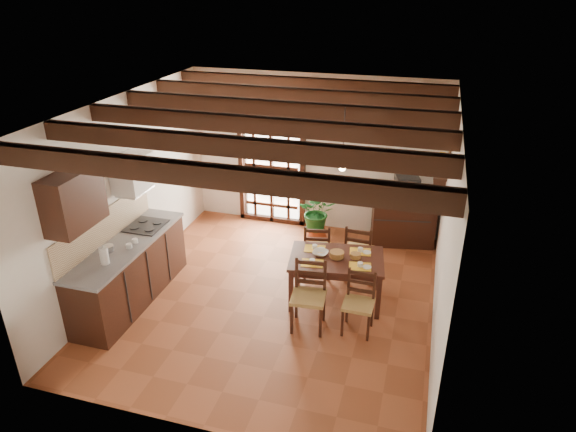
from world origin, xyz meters
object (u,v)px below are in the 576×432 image
(chair_near_right, at_px, (358,314))
(pendant_lamp, at_px, (342,162))
(kitchen_counter, at_px, (130,271))
(crt_tv, at_px, (407,186))
(potted_plant, at_px, (318,210))
(sideboard, at_px, (403,220))
(chair_far_left, at_px, (317,258))
(chair_near_left, at_px, (308,308))
(chair_far_right, at_px, (359,261))
(dining_table, at_px, (336,263))

(chair_near_right, height_order, pendant_lamp, pendant_lamp)
(kitchen_counter, relative_size, pendant_lamp, 2.66)
(crt_tv, xyz_separation_m, potted_plant, (-1.46, -0.26, -0.51))
(potted_plant, bearing_deg, sideboard, 10.22)
(kitchen_counter, xyz_separation_m, chair_near_right, (3.24, 0.18, -0.21))
(chair_far_left, distance_m, crt_tv, 2.02)
(chair_near_left, bearing_deg, kitchen_counter, 176.43)
(chair_far_left, height_order, chair_far_right, chair_far_right)
(pendant_lamp, bearing_deg, chair_near_left, -105.64)
(sideboard, bearing_deg, dining_table, -121.13)
(dining_table, relative_size, pendant_lamp, 1.67)
(chair_near_left, xyz_separation_m, chair_far_left, (-0.19, 1.31, -0.02))
(crt_tv, relative_size, potted_plant, 0.25)
(potted_plant, bearing_deg, pendant_lamp, -67.89)
(dining_table, distance_m, pendant_lamp, 1.47)
(kitchen_counter, distance_m, pendant_lamp, 3.37)
(kitchen_counter, distance_m, potted_plant, 3.34)
(chair_near_right, relative_size, pendant_lamp, 1.00)
(chair_far_right, xyz_separation_m, sideboard, (0.55, 1.33, 0.16))
(kitchen_counter, xyz_separation_m, chair_near_left, (2.60, 0.08, -0.17))
(potted_plant, bearing_deg, dining_table, -69.02)
(kitchen_counter, distance_m, chair_near_left, 2.61)
(kitchen_counter, bearing_deg, crt_tv, 38.08)
(kitchen_counter, height_order, chair_far_left, kitchen_counter)
(chair_near_left, distance_m, chair_far_left, 1.33)
(chair_far_right, bearing_deg, chair_near_left, 75.70)
(dining_table, height_order, chair_near_left, chair_near_left)
(chair_far_left, bearing_deg, pendant_lamp, 118.48)
(chair_near_right, relative_size, potted_plant, 0.47)
(crt_tv, bearing_deg, chair_near_right, -112.16)
(chair_far_left, bearing_deg, dining_table, 113.58)
(dining_table, bearing_deg, chair_far_right, 64.12)
(chair_far_left, bearing_deg, chair_near_right, 113.66)
(kitchen_counter, height_order, pendant_lamp, pendant_lamp)
(chair_near_left, xyz_separation_m, crt_tv, (1.00, 2.74, 0.78))
(chair_near_left, height_order, pendant_lamp, pendant_lamp)
(dining_table, relative_size, chair_far_left, 1.57)
(chair_near_left, distance_m, chair_near_right, 0.65)
(sideboard, distance_m, pendant_lamp, 2.65)
(chair_near_left, xyz_separation_m, pendant_lamp, (0.23, 0.80, 1.78))
(chair_near_left, xyz_separation_m, sideboard, (1.00, 2.74, 0.15))
(crt_tv, height_order, potted_plant, potted_plant)
(dining_table, height_order, pendant_lamp, pendant_lamp)
(chair_near_right, xyz_separation_m, sideboard, (0.35, 2.65, 0.18))
(pendant_lamp, bearing_deg, chair_near_right, -59.41)
(chair_near_left, relative_size, chair_near_right, 1.12)
(sideboard, relative_size, pendant_lamp, 1.24)
(chair_far_right, height_order, potted_plant, potted_plant)
(chair_near_left, height_order, potted_plant, potted_plant)
(chair_far_right, height_order, sideboard, chair_far_right)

